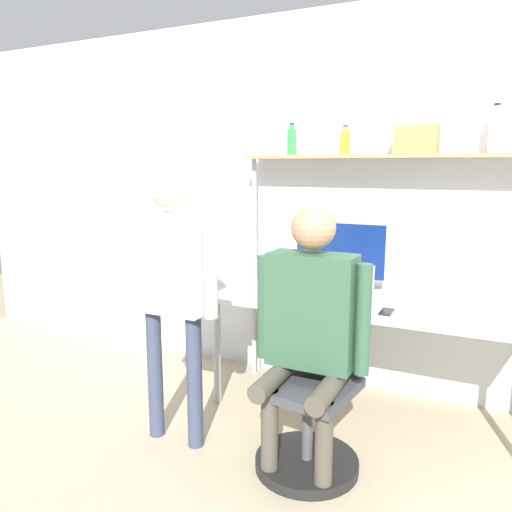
{
  "coord_description": "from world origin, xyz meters",
  "views": [
    {
      "loc": [
        0.69,
        -2.73,
        1.62
      ],
      "look_at": [
        -0.53,
        -0.19,
        1.11
      ],
      "focal_mm": 35.0,
      "sensor_mm": 36.0,
      "label": 1
    }
  ],
  "objects_px": {
    "laptop": "(345,294)",
    "storage_box": "(417,139)",
    "person_seated": "(309,317)",
    "bottle_green": "(292,141)",
    "office_chair": "(311,415)",
    "person_standing": "(171,273)",
    "bottle_clear": "(495,132)",
    "bottle_amber": "(345,142)",
    "cell_phone": "(386,312)",
    "monitor": "(340,252)"
  },
  "relations": [
    {
      "from": "monitor",
      "to": "cell_phone",
      "type": "relative_size",
      "value": 4.35
    },
    {
      "from": "office_chair",
      "to": "bottle_green",
      "type": "distance_m",
      "value": 1.87
    },
    {
      "from": "office_chair",
      "to": "person_standing",
      "type": "relative_size",
      "value": 0.59
    },
    {
      "from": "laptop",
      "to": "person_standing",
      "type": "height_order",
      "value": "person_standing"
    },
    {
      "from": "bottle_clear",
      "to": "bottle_amber",
      "type": "bearing_deg",
      "value": 180.0
    },
    {
      "from": "person_seated",
      "to": "storage_box",
      "type": "bearing_deg",
      "value": 72.06
    },
    {
      "from": "bottle_clear",
      "to": "person_standing",
      "type": "bearing_deg",
      "value": -145.4
    },
    {
      "from": "laptop",
      "to": "office_chair",
      "type": "bearing_deg",
      "value": -89.92
    },
    {
      "from": "bottle_amber",
      "to": "storage_box",
      "type": "bearing_deg",
      "value": 0.0
    },
    {
      "from": "person_standing",
      "to": "bottle_clear",
      "type": "bearing_deg",
      "value": 34.6
    },
    {
      "from": "laptop",
      "to": "cell_phone",
      "type": "height_order",
      "value": "laptop"
    },
    {
      "from": "laptop",
      "to": "person_seated",
      "type": "xyz_separation_m",
      "value": [
        -0.0,
        -0.65,
        0.03
      ]
    },
    {
      "from": "bottle_amber",
      "to": "bottle_green",
      "type": "xyz_separation_m",
      "value": [
        -0.39,
        -0.0,
        0.01
      ]
    },
    {
      "from": "person_standing",
      "to": "bottle_clear",
      "type": "relative_size",
      "value": 5.53
    },
    {
      "from": "cell_phone",
      "to": "person_standing",
      "type": "distance_m",
      "value": 1.29
    },
    {
      "from": "person_standing",
      "to": "bottle_amber",
      "type": "relative_size",
      "value": 8.29
    },
    {
      "from": "person_standing",
      "to": "office_chair",
      "type": "bearing_deg",
      "value": 7.75
    },
    {
      "from": "cell_phone",
      "to": "bottle_green",
      "type": "height_order",
      "value": "bottle_green"
    },
    {
      "from": "monitor",
      "to": "person_seated",
      "type": "distance_m",
      "value": 1.03
    },
    {
      "from": "office_chair",
      "to": "person_seated",
      "type": "relative_size",
      "value": 0.66
    },
    {
      "from": "monitor",
      "to": "person_standing",
      "type": "xyz_separation_m",
      "value": [
        -0.67,
        -1.07,
        -0.0
      ]
    },
    {
      "from": "bottle_clear",
      "to": "cell_phone",
      "type": "bearing_deg",
      "value": -138.06
    },
    {
      "from": "laptop",
      "to": "bottle_green",
      "type": "distance_m",
      "value": 1.16
    },
    {
      "from": "person_standing",
      "to": "bottle_clear",
      "type": "distance_m",
      "value": 2.08
    },
    {
      "from": "monitor",
      "to": "office_chair",
      "type": "bearing_deg",
      "value": -81.5
    },
    {
      "from": "person_seated",
      "to": "storage_box",
      "type": "relative_size",
      "value": 5.38
    },
    {
      "from": "office_chair",
      "to": "storage_box",
      "type": "bearing_deg",
      "value": 71.63
    },
    {
      "from": "monitor",
      "to": "person_seated",
      "type": "height_order",
      "value": "person_seated"
    },
    {
      "from": "laptop",
      "to": "office_chair",
      "type": "height_order",
      "value": "laptop"
    },
    {
      "from": "laptop",
      "to": "storage_box",
      "type": "height_order",
      "value": "storage_box"
    },
    {
      "from": "monitor",
      "to": "office_chair",
      "type": "height_order",
      "value": "monitor"
    },
    {
      "from": "bottle_clear",
      "to": "bottle_amber",
      "type": "relative_size",
      "value": 1.5
    },
    {
      "from": "bottle_green",
      "to": "storage_box",
      "type": "distance_m",
      "value": 0.85
    },
    {
      "from": "person_standing",
      "to": "bottle_clear",
      "type": "xyz_separation_m",
      "value": [
        1.59,
        1.09,
        0.8
      ]
    },
    {
      "from": "person_seated",
      "to": "bottle_green",
      "type": "height_order",
      "value": "bottle_green"
    },
    {
      "from": "monitor",
      "to": "office_chair",
      "type": "xyz_separation_m",
      "value": [
        0.14,
        -0.96,
        -0.73
      ]
    },
    {
      "from": "monitor",
      "to": "bottle_green",
      "type": "height_order",
      "value": "bottle_green"
    },
    {
      "from": "office_chair",
      "to": "monitor",
      "type": "bearing_deg",
      "value": 98.5
    },
    {
      "from": "cell_phone",
      "to": "office_chair",
      "type": "relative_size",
      "value": 0.16
    },
    {
      "from": "office_chair",
      "to": "storage_box",
      "type": "height_order",
      "value": "storage_box"
    },
    {
      "from": "cell_phone",
      "to": "bottle_amber",
      "type": "xyz_separation_m",
      "value": [
        -0.41,
        0.45,
        1.01
      ]
    },
    {
      "from": "cell_phone",
      "to": "bottle_amber",
      "type": "relative_size",
      "value": 0.78
    },
    {
      "from": "bottle_clear",
      "to": "bottle_amber",
      "type": "distance_m",
      "value": 0.91
    },
    {
      "from": "laptop",
      "to": "cell_phone",
      "type": "relative_size",
      "value": 2.21
    },
    {
      "from": "monitor",
      "to": "bottle_clear",
      "type": "distance_m",
      "value": 1.21
    },
    {
      "from": "monitor",
      "to": "bottle_amber",
      "type": "bearing_deg",
      "value": 72.05
    },
    {
      "from": "person_seated",
      "to": "bottle_clear",
      "type": "distance_m",
      "value": 1.61
    },
    {
      "from": "person_seated",
      "to": "bottle_green",
      "type": "bearing_deg",
      "value": 116.8
    },
    {
      "from": "monitor",
      "to": "bottle_green",
      "type": "relative_size",
      "value": 2.93
    },
    {
      "from": "bottle_amber",
      "to": "cell_phone",
      "type": "bearing_deg",
      "value": -47.5
    }
  ]
}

